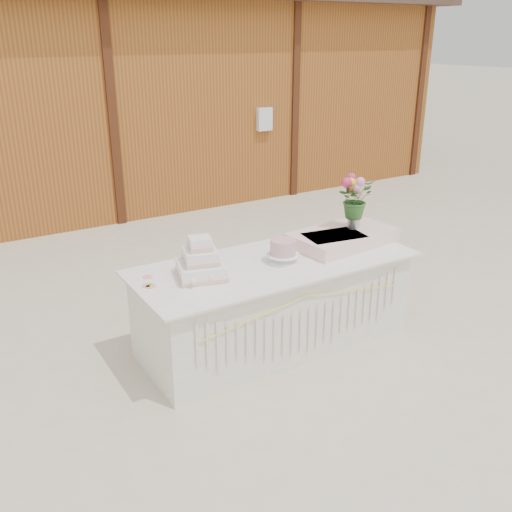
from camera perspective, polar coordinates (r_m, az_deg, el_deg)
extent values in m
plane|color=beige|center=(5.09, 1.79, -8.64)|extent=(80.00, 80.00, 0.00)
cube|color=brown|center=(10.03, -17.86, 14.40)|extent=(12.00, 4.00, 3.00)
cube|color=white|center=(4.91, 1.84, -4.84)|extent=(2.28, 0.88, 0.75)
cube|color=white|center=(4.75, 1.89, -0.67)|extent=(2.40, 1.00, 0.02)
cube|color=white|center=(4.45, -5.52, -1.37)|extent=(0.43, 0.43, 0.12)
cube|color=#F0AF97|center=(4.46, -5.50, -1.80)|extent=(0.45, 0.45, 0.03)
cube|color=white|center=(4.41, -5.57, 0.00)|extent=(0.31, 0.31, 0.11)
cube|color=#F0AF97|center=(4.42, -5.56, -0.37)|extent=(0.32, 0.32, 0.03)
cube|color=white|center=(4.37, -5.62, 1.27)|extent=(0.20, 0.20, 0.10)
cube|color=#F0AF97|center=(4.38, -5.61, 0.96)|extent=(0.22, 0.22, 0.03)
cylinder|color=white|center=(4.74, 2.71, -0.52)|extent=(0.23, 0.23, 0.01)
cylinder|color=white|center=(4.73, 2.71, -0.19)|extent=(0.07, 0.07, 0.04)
cylinder|color=white|center=(4.72, 2.72, 0.12)|extent=(0.27, 0.27, 0.01)
cylinder|color=#C28B8E|center=(4.69, 2.73, 0.90)|extent=(0.21, 0.21, 0.13)
cube|color=#FFD6CD|center=(5.20, 8.65, 1.88)|extent=(0.99, 0.64, 0.12)
cylinder|color=#AEAEB3|center=(5.25, 9.75, 3.54)|extent=(0.11, 0.11, 0.15)
imported|color=#2F6026|center=(5.18, 9.93, 6.17)|extent=(0.35, 0.31, 0.35)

